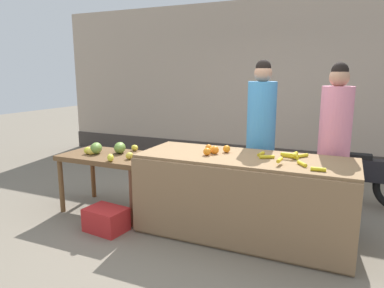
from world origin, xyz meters
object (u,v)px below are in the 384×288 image
vendor_woman_pink_shirt (334,146)px  produce_crate (106,220)px  parked_motorcycle (360,177)px  produce_sack (194,183)px  vendor_woman_blue_shirt (261,139)px

vendor_woman_pink_shirt → produce_crate: (-2.25, -1.17, -0.80)m
parked_motorcycle → produce_sack: bearing=-162.4°
produce_crate → produce_sack: size_ratio=0.93×
vendor_woman_blue_shirt → produce_sack: vendor_woman_blue_shirt is taller
produce_crate → produce_sack: produce_sack is taller
produce_crate → parked_motorcycle: bearing=37.1°
vendor_woman_pink_shirt → parked_motorcycle: 0.99m
vendor_woman_pink_shirt → vendor_woman_blue_shirt: bearing=179.0°
vendor_woman_pink_shirt → produce_sack: vendor_woman_pink_shirt is taller
produce_crate → produce_sack: bearing=68.8°
vendor_woman_blue_shirt → produce_crate: vendor_woman_blue_shirt is taller
produce_sack → vendor_woman_pink_shirt: bearing=-3.8°
parked_motorcycle → vendor_woman_pink_shirt: bearing=-112.7°
vendor_woman_blue_shirt → produce_crate: (-1.43, -1.19, -0.82)m
parked_motorcycle → produce_crate: size_ratio=3.64×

